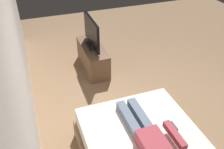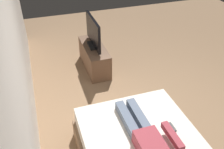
{
  "view_description": "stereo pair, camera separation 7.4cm",
  "coord_description": "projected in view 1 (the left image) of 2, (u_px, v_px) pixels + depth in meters",
  "views": [
    {
      "loc": [
        -2.45,
        1.5,
        2.83
      ],
      "look_at": [
        0.47,
        0.45,
        0.69
      ],
      "focal_mm": 39.69,
      "sensor_mm": 36.0,
      "label": 1
    },
    {
      "loc": [
        -2.47,
        1.43,
        2.83
      ],
      "look_at": [
        0.47,
        0.45,
        0.69
      ],
      "focal_mm": 39.69,
      "sensor_mm": 36.0,
      "label": 2
    }
  ],
  "objects": [
    {
      "name": "ground_plane",
      "position": [
        149.0,
        121.0,
        3.92
      ],
      "size": [
        10.0,
        10.0,
        0.0
      ],
      "primitive_type": "plane",
      "color": "#8C6B4C"
    },
    {
      "name": "back_wall",
      "position": [
        14.0,
        49.0,
        2.96
      ],
      "size": [
        6.4,
        0.1,
        2.8
      ],
      "primitive_type": "cube",
      "color": "silver",
      "rests_on": "ground"
    },
    {
      "name": "person",
      "position": [
        151.0,
        139.0,
        2.82
      ],
      "size": [
        1.26,
        0.46,
        0.18
      ],
      "color": "#993842",
      "rests_on": "bed"
    },
    {
      "name": "remote",
      "position": [
        173.0,
        126.0,
        3.09
      ],
      "size": [
        0.15,
        0.04,
        0.02
      ],
      "primitive_type": "cube",
      "color": "black",
      "rests_on": "bed"
    },
    {
      "name": "tv",
      "position": [
        92.0,
        33.0,
        4.75
      ],
      "size": [
        0.88,
        0.2,
        0.59
      ],
      "color": "black",
      "rests_on": "tv_stand"
    },
    {
      "name": "tv_stand",
      "position": [
        93.0,
        57.0,
        5.05
      ],
      "size": [
        1.1,
        0.4,
        0.5
      ],
      "primitive_type": "cube",
      "color": "brown",
      "rests_on": "ground"
    }
  ]
}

